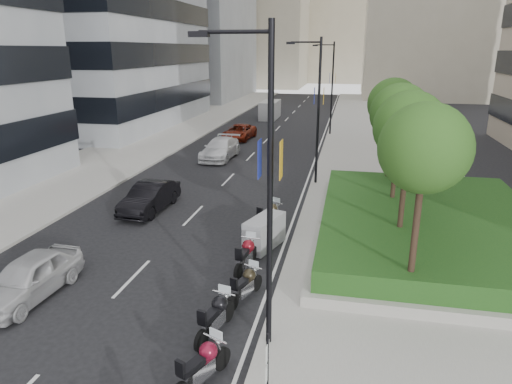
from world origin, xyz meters
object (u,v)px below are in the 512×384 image
(motorcycle_5, at_px, (264,233))
(parking_sign, at_px, (267,375))
(motorcycle_1, at_px, (202,365))
(motorcycle_6, at_px, (269,216))
(motorcycle_3, at_px, (246,285))
(car_d, at_px, (239,132))
(car_c, at_px, (220,149))
(car_a, at_px, (29,277))
(car_b, at_px, (150,197))
(motorcycle_2, at_px, (216,316))
(lamp_post_0, at_px, (264,179))
(delivery_van, at_px, (270,111))
(motorcycle_4, at_px, (246,255))
(lamp_post_1, at_px, (316,105))
(lamp_post_2, at_px, (331,84))

(motorcycle_5, bearing_deg, parking_sign, -150.83)
(motorcycle_1, xyz_separation_m, motorcycle_6, (-0.25, 11.09, 0.02))
(motorcycle_3, relative_size, car_d, 0.40)
(car_c, bearing_deg, car_a, -90.18)
(motorcycle_5, height_order, car_b, car_b)
(motorcycle_2, relative_size, motorcycle_3, 1.11)
(lamp_post_0, xyz_separation_m, car_b, (-8.14, 10.24, -4.31))
(car_d, xyz_separation_m, delivery_van, (0.49, 13.96, 0.30))
(lamp_post_0, relative_size, motorcycle_4, 3.84)
(motorcycle_2, bearing_deg, car_d, 24.92)
(motorcycle_5, height_order, car_d, car_d)
(motorcycle_6, bearing_deg, car_d, 42.32)
(lamp_post_1, relative_size, motorcycle_5, 3.65)
(lamp_post_0, bearing_deg, car_d, 104.97)
(motorcycle_6, bearing_deg, delivery_van, 35.00)
(motorcycle_1, relative_size, motorcycle_2, 0.94)
(lamp_post_1, bearing_deg, motorcycle_1, -93.64)
(motorcycle_1, bearing_deg, motorcycle_5, 23.01)
(lamp_post_2, xyz_separation_m, car_c, (-7.84, -12.18, -4.27))
(lamp_post_2, height_order, car_d, lamp_post_2)
(lamp_post_1, height_order, car_d, lamp_post_1)
(motorcycle_1, bearing_deg, lamp_post_2, 20.85)
(motorcycle_1, bearing_deg, car_d, 34.84)
(motorcycle_3, height_order, car_b, car_b)
(lamp_post_1, relative_size, motorcycle_3, 4.39)
(lamp_post_1, distance_m, lamp_post_2, 18.00)
(car_a, height_order, car_d, car_a)
(lamp_post_1, distance_m, motorcycle_5, 11.17)
(car_b, height_order, delivery_van, delivery_van)
(delivery_van, bearing_deg, car_d, -91.85)
(motorcycle_6, bearing_deg, lamp_post_1, 14.51)
(motorcycle_4, bearing_deg, lamp_post_1, -0.06)
(motorcycle_1, bearing_deg, car_b, 52.32)
(motorcycle_1, bearing_deg, car_c, 37.71)
(motorcycle_3, xyz_separation_m, motorcycle_4, (-0.48, 2.17, 0.06))
(lamp_post_2, distance_m, motorcycle_2, 35.07)
(parking_sign, distance_m, car_c, 27.19)
(motorcycle_2, bearing_deg, car_c, 28.17)
(parking_sign, height_order, car_a, parking_sign)
(lamp_post_1, height_order, parking_sign, lamp_post_1)
(motorcycle_1, bearing_deg, motorcycle_6, 23.99)
(delivery_van, bearing_deg, parking_sign, -79.86)
(motorcycle_2, distance_m, motorcycle_5, 6.56)
(lamp_post_0, distance_m, motorcycle_3, 5.21)
(motorcycle_3, relative_size, car_c, 0.38)
(lamp_post_2, xyz_separation_m, car_a, (-8.49, -33.96, -4.32))
(motorcycle_3, bearing_deg, motorcycle_1, -162.61)
(lamp_post_0, height_order, motorcycle_5, lamp_post_0)
(lamp_post_1, xyz_separation_m, delivery_van, (-7.79, 27.90, -4.06))
(lamp_post_1, xyz_separation_m, car_d, (-8.27, 13.94, -4.36))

